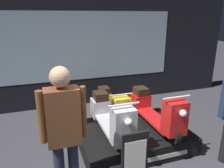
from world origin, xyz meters
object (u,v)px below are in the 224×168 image
(price_sign_board, at_px, (135,163))
(scooter_display_right, at_px, (155,110))
(scooter_backrow_0, at_px, (67,111))
(scooter_backrow_1, at_px, (112,105))
(person_left_browsing, at_px, (64,129))
(scooter_display_left, at_px, (110,117))

(price_sign_board, bearing_deg, scooter_display_right, 49.73)
(scooter_display_right, relative_size, scooter_backrow_0, 1.00)
(scooter_backrow_1, distance_m, person_left_browsing, 2.57)
(scooter_backrow_0, distance_m, person_left_browsing, 2.23)
(scooter_display_left, bearing_deg, scooter_backrow_0, 116.84)
(scooter_display_left, bearing_deg, scooter_display_right, 0.00)
(scooter_backrow_1, relative_size, price_sign_board, 1.82)
(scooter_backrow_1, bearing_deg, scooter_display_right, -69.14)
(scooter_display_right, bearing_deg, person_left_browsing, -152.27)
(scooter_display_right, height_order, person_left_browsing, person_left_browsing)
(scooter_display_left, xyz_separation_m, scooter_display_right, (0.87, 0.00, 0.00))
(price_sign_board, bearing_deg, scooter_backrow_0, 104.75)
(person_left_browsing, bearing_deg, scooter_backrow_1, 58.30)
(scooter_display_right, xyz_separation_m, person_left_browsing, (-1.74, -0.92, 0.41))
(person_left_browsing, bearing_deg, price_sign_board, -8.34)
(scooter_display_left, distance_m, scooter_backrow_0, 1.36)
(scooter_backrow_0, bearing_deg, scooter_backrow_1, 0.00)
(scooter_display_right, bearing_deg, scooter_backrow_0, 141.24)
(scooter_display_right, relative_size, scooter_backrow_1, 1.00)
(scooter_backrow_0, distance_m, scooter_backrow_1, 1.02)
(scooter_display_right, distance_m, scooter_backrow_0, 1.91)
(price_sign_board, bearing_deg, scooter_backrow_1, 78.94)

